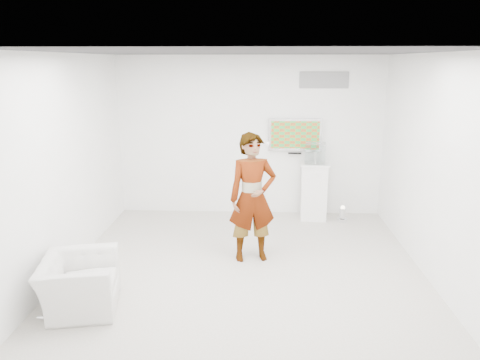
{
  "coord_description": "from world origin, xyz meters",
  "views": [
    {
      "loc": [
        0.19,
        -6.28,
        2.89
      ],
      "look_at": [
        -0.11,
        0.6,
        1.13
      ],
      "focal_mm": 35.0,
      "sensor_mm": 36.0,
      "label": 1
    }
  ],
  "objects": [
    {
      "name": "room",
      "position": [
        0.0,
        0.0,
        1.5
      ],
      "size": [
        5.01,
        5.01,
        3.0
      ],
      "color": "beige",
      "rests_on": "ground"
    },
    {
      "name": "tv",
      "position": [
        0.85,
        2.45,
        1.55
      ],
      "size": [
        1.0,
        0.08,
        0.6
      ],
      "primitive_type": "cube",
      "color": "silver",
      "rests_on": "room"
    },
    {
      "name": "logo_decal",
      "position": [
        1.35,
        2.49,
        2.55
      ],
      "size": [
        0.9,
        0.02,
        0.3
      ],
      "primitive_type": "cube",
      "color": "gray",
      "rests_on": "room"
    },
    {
      "name": "person",
      "position": [
        0.09,
        0.26,
        0.95
      ],
      "size": [
        0.78,
        0.6,
        1.91
      ],
      "primitive_type": "imported",
      "rotation": [
        0.0,
        0.0,
        0.22
      ],
      "color": "silver",
      "rests_on": "room"
    },
    {
      "name": "armchair",
      "position": [
        -1.94,
        -1.28,
        0.31
      ],
      "size": [
        1.02,
        1.11,
        0.63
      ],
      "primitive_type": "imported",
      "rotation": [
        0.0,
        0.0,
        1.76
      ],
      "color": "silver",
      "rests_on": "room"
    },
    {
      "name": "pedestal",
      "position": [
        1.21,
        2.17,
        0.53
      ],
      "size": [
        0.55,
        0.55,
        1.07
      ],
      "primitive_type": "cube",
      "rotation": [
        0.0,
        0.0,
        -0.07
      ],
      "color": "white",
      "rests_on": "room"
    },
    {
      "name": "floor_uplight",
      "position": [
        1.73,
        2.01,
        0.14
      ],
      "size": [
        0.21,
        0.21,
        0.29
      ],
      "primitive_type": "cylinder",
      "rotation": [
        0.0,
        0.0,
        0.14
      ],
      "color": "white",
      "rests_on": "room"
    },
    {
      "name": "vitrine",
      "position": [
        1.21,
        2.17,
        1.25
      ],
      "size": [
        0.41,
        0.41,
        0.36
      ],
      "primitive_type": "cube",
      "rotation": [
        0.0,
        0.0,
        -0.13
      ],
      "color": "white",
      "rests_on": "pedestal"
    },
    {
      "name": "console",
      "position": [
        1.21,
        2.17,
        1.17
      ],
      "size": [
        0.06,
        0.15,
        0.2
      ],
      "primitive_type": "cube",
      "rotation": [
        0.0,
        0.0,
        -0.12
      ],
      "color": "white",
      "rests_on": "pedestal"
    },
    {
      "name": "wii_remote",
      "position": [
        0.3,
        0.46,
        1.72
      ],
      "size": [
        0.06,
        0.14,
        0.03
      ],
      "primitive_type": "cube",
      "rotation": [
        0.0,
        0.0,
        -0.16
      ],
      "color": "white",
      "rests_on": "person"
    }
  ]
}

